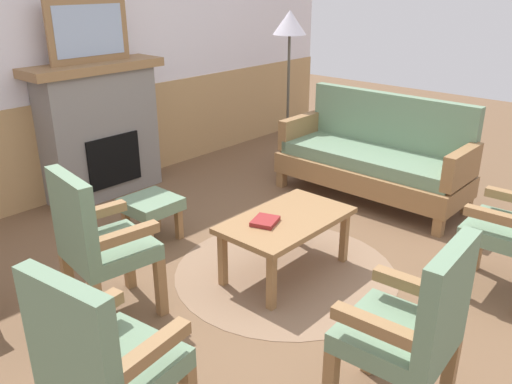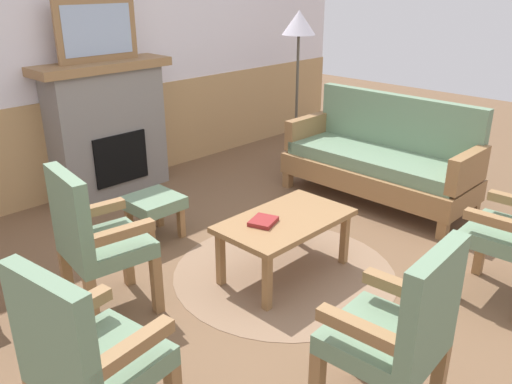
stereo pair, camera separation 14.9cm
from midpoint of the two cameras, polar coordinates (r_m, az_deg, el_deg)
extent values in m
plane|color=brown|center=(3.88, 4.87, -8.92)|extent=(14.00, 14.00, 0.00)
cube|color=white|center=(5.39, -17.13, 14.31)|extent=(7.20, 0.12, 2.70)
cube|color=tan|center=(5.51, -15.76, 5.25)|extent=(7.20, 0.02, 0.95)
cube|color=gray|center=(5.32, -14.88, 6.17)|extent=(1.10, 0.36, 1.20)
cube|color=black|center=(5.23, -13.54, 3.49)|extent=(0.56, 0.02, 0.48)
cube|color=olive|center=(5.19, -15.59, 12.97)|extent=(1.30, 0.44, 0.08)
cube|color=olive|center=(5.15, -15.96, 16.48)|extent=(0.80, 0.03, 0.56)
cube|color=#9EB2D1|center=(5.14, -15.85, 16.47)|extent=(0.68, 0.01, 0.44)
cube|color=olive|center=(5.42, 4.25, 1.37)|extent=(0.08, 0.08, 0.16)
cube|color=olive|center=(4.62, 20.39, -3.88)|extent=(0.08, 0.08, 0.16)
cube|color=olive|center=(5.87, 8.05, 2.85)|extent=(0.08, 0.08, 0.16)
cube|color=olive|center=(5.14, 23.22, -1.67)|extent=(0.08, 0.08, 0.16)
cube|color=olive|center=(5.14, 13.65, 1.75)|extent=(0.70, 1.80, 0.20)
cube|color=gray|center=(5.09, 13.81, 3.43)|extent=(0.60, 1.70, 0.12)
cube|color=gray|center=(5.26, 15.83, 7.36)|extent=(0.10, 1.70, 0.50)
cube|color=olive|center=(5.51, 6.33, 6.57)|extent=(0.60, 0.10, 0.30)
cube|color=olive|center=(4.71, 22.76, 2.23)|extent=(0.60, 0.10, 0.30)
cube|color=olive|center=(3.41, 2.48, -9.73)|extent=(0.05, 0.05, 0.40)
cube|color=olive|center=(4.00, 10.59, -5.01)|extent=(0.05, 0.05, 0.40)
cube|color=olive|center=(3.67, -2.67, -7.20)|extent=(0.05, 0.05, 0.40)
cube|color=olive|center=(4.22, 5.66, -3.16)|extent=(0.05, 0.05, 0.40)
cube|color=olive|center=(3.71, 4.35, -3.10)|extent=(0.96, 0.56, 0.04)
cylinder|color=#896B51|center=(3.90, 4.17, -8.64)|extent=(1.61, 1.61, 0.01)
cube|color=maroon|center=(3.61, 1.97, -3.19)|extent=(0.23, 0.21, 0.03)
cube|color=olive|center=(4.22, -10.28, -4.51)|extent=(0.05, 0.05, 0.26)
cube|color=olive|center=(4.38, -7.11, -3.28)|extent=(0.05, 0.05, 0.26)
cube|color=olive|center=(4.45, -12.56, -3.26)|extent=(0.05, 0.05, 0.26)
cube|color=olive|center=(4.60, -9.48, -2.14)|extent=(0.05, 0.05, 0.26)
cube|color=gray|center=(4.33, -10.01, -1.13)|extent=(0.40, 0.40, 0.10)
cube|color=olive|center=(3.76, -12.58, -7.02)|extent=(0.07, 0.07, 0.40)
cube|color=olive|center=(3.43, -9.42, -9.80)|extent=(0.07, 0.07, 0.40)
cube|color=olive|center=(3.63, -18.58, -8.83)|extent=(0.07, 0.07, 0.40)
cube|color=olive|center=(3.29, -15.93, -11.96)|extent=(0.07, 0.07, 0.40)
cube|color=gray|center=(3.40, -14.52, -5.73)|extent=(0.54, 0.54, 0.10)
cube|color=gray|center=(3.21, -18.24, -2.09)|extent=(0.14, 0.49, 0.48)
cube|color=olive|center=(3.50, -16.18, -1.98)|extent=(0.45, 0.13, 0.06)
cube|color=olive|center=(3.15, -13.26, -4.41)|extent=(0.45, 0.13, 0.06)
cube|color=olive|center=(2.86, -13.53, -17.53)|extent=(0.07, 0.07, 0.40)
cube|color=gray|center=(2.48, -14.59, -17.42)|extent=(0.54, 0.54, 0.10)
cube|color=gray|center=(2.22, -19.40, -13.94)|extent=(0.14, 0.49, 0.48)
cube|color=olive|center=(2.51, -18.02, -12.36)|extent=(0.45, 0.13, 0.06)
cube|color=olive|center=(2.24, -11.53, -16.32)|extent=(0.45, 0.13, 0.06)
cube|color=olive|center=(3.79, 21.92, -7.95)|extent=(0.06, 0.06, 0.40)
cube|color=olive|center=(4.15, 24.05, -5.62)|extent=(0.06, 0.06, 0.40)
cube|color=gray|center=(3.81, 26.52, -4.31)|extent=(0.50, 0.50, 0.10)
cube|color=olive|center=(3.56, 26.01, -3.00)|extent=(0.09, 0.44, 0.06)
cube|color=olive|center=(2.98, 12.80, -15.65)|extent=(0.06, 0.06, 0.40)
cube|color=olive|center=(2.87, 20.57, -18.44)|extent=(0.06, 0.06, 0.40)
cube|color=gray|center=(2.61, 15.18, -15.20)|extent=(0.51, 0.51, 0.10)
cube|color=gray|center=(2.39, 20.25, -11.20)|extent=(0.48, 0.11, 0.48)
cube|color=olive|center=(2.36, 13.33, -14.39)|extent=(0.10, 0.44, 0.06)
cube|color=olive|center=(2.67, 17.52, -10.07)|extent=(0.10, 0.44, 0.06)
cylinder|color=#332D28|center=(6.19, 4.91, 3.40)|extent=(0.24, 0.24, 0.03)
cylinder|color=#4C473D|center=(6.00, 5.14, 9.88)|extent=(0.03, 0.03, 1.40)
cone|color=silver|center=(5.88, 5.42, 17.75)|extent=(0.36, 0.36, 0.25)
camera|label=1|loc=(0.07, -88.89, 0.45)|focal=37.08mm
camera|label=2|loc=(0.07, 91.11, -0.45)|focal=37.08mm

